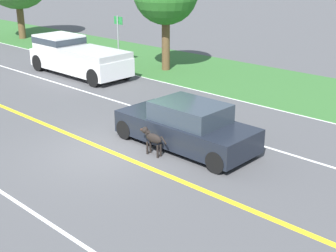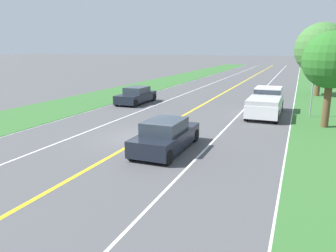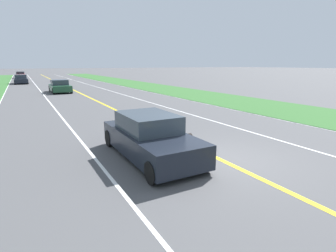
{
  "view_description": "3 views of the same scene",
  "coord_description": "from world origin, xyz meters",
  "px_view_note": "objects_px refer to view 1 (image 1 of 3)",
  "views": [
    {
      "loc": [
        -8.16,
        -10.08,
        5.49
      ],
      "look_at": [
        1.25,
        -1.21,
        0.78
      ],
      "focal_mm": 50.0,
      "sensor_mm": 36.0,
      "label": 1
    },
    {
      "loc": [
        7.28,
        -14.63,
        4.52
      ],
      "look_at": [
        1.92,
        -1.32,
        1.11
      ],
      "focal_mm": 35.0,
      "sensor_mm": 36.0,
      "label": 2
    },
    {
      "loc": [
        5.32,
        6.06,
        2.99
      ],
      "look_at": [
        1.15,
        -1.45,
        0.96
      ],
      "focal_mm": 28.0,
      "sensor_mm": 36.0,
      "label": 3
    }
  ],
  "objects_px": {
    "pickup_truck": "(76,56)",
    "dog": "(152,138)",
    "street_sign": "(118,34)",
    "ego_car": "(186,126)"
  },
  "relations": [
    {
      "from": "pickup_truck",
      "to": "dog",
      "type": "bearing_deg",
      "value": -114.71
    },
    {
      "from": "dog",
      "to": "pickup_truck",
      "type": "height_order",
      "value": "pickup_truck"
    },
    {
      "from": "street_sign",
      "to": "ego_car",
      "type": "bearing_deg",
      "value": -121.29
    },
    {
      "from": "ego_car",
      "to": "street_sign",
      "type": "bearing_deg",
      "value": 58.71
    },
    {
      "from": "street_sign",
      "to": "dog",
      "type": "bearing_deg",
      "value": -126.59
    },
    {
      "from": "ego_car",
      "to": "street_sign",
      "type": "height_order",
      "value": "street_sign"
    },
    {
      "from": "ego_car",
      "to": "pickup_truck",
      "type": "height_order",
      "value": "pickup_truck"
    },
    {
      "from": "ego_car",
      "to": "pickup_truck",
      "type": "bearing_deg",
      "value": 71.61
    },
    {
      "from": "dog",
      "to": "pickup_truck",
      "type": "relative_size",
      "value": 0.18
    },
    {
      "from": "ego_car",
      "to": "dog",
      "type": "distance_m",
      "value": 1.19
    }
  ]
}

